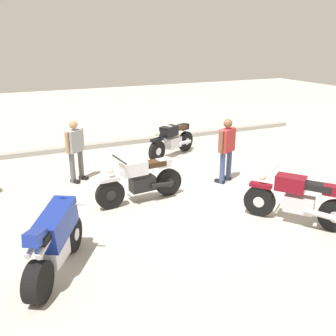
{
  "coord_description": "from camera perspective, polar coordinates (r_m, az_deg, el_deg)",
  "views": [
    {
      "loc": [
        -3.96,
        -7.5,
        3.5
      ],
      "look_at": [
        -0.61,
        -0.28,
        0.75
      ],
      "focal_mm": 40.46,
      "sensor_mm": 36.0,
      "label": 1
    }
  ],
  "objects": [
    {
      "name": "person_in_gray_shirt",
      "position": [
        9.78,
        -13.8,
        2.98
      ],
      "size": [
        0.56,
        0.49,
        1.57
      ],
      "rotation": [
        0.0,
        0.0,
        5.32
      ],
      "color": "#59595B",
      "rests_on": "ground"
    },
    {
      "name": "curb_edge",
      "position": [
        13.18,
        -6.54,
        3.89
      ],
      "size": [
        14.0,
        0.3,
        0.15
      ],
      "primitive_type": "cube",
      "color": "#9C978F",
      "rests_on": "ground"
    },
    {
      "name": "motorcycle_silver_cruiser",
      "position": [
        8.39,
        -4.11,
        -1.77
      ],
      "size": [
        2.09,
        0.7,
        1.09
      ],
      "rotation": [
        0.0,
        0.0,
        3.24
      ],
      "color": "black",
      "rests_on": "ground"
    },
    {
      "name": "ground_plane",
      "position": [
        9.17,
        2.73,
        -3.38
      ],
      "size": [
        40.0,
        40.0,
        0.0
      ],
      "primitive_type": "plane",
      "color": "#B7B2A8"
    },
    {
      "name": "motorcycle_blue_sportbike",
      "position": [
        6.13,
        -16.61,
        -10.12
      ],
      "size": [
        1.17,
        1.77,
        1.14
      ],
      "rotation": [
        0.0,
        0.0,
        1.03
      ],
      "color": "black",
      "rests_on": "ground"
    },
    {
      "name": "motorcycle_black_cruiser",
      "position": [
        11.68,
        0.66,
        4.3
      ],
      "size": [
        1.92,
        1.06,
        1.09
      ],
      "rotation": [
        0.0,
        0.0,
        3.61
      ],
      "color": "black",
      "rests_on": "ground"
    },
    {
      "name": "person_in_red_shirt",
      "position": [
        9.53,
        8.82,
        3.15
      ],
      "size": [
        0.61,
        0.46,
        1.63
      ],
      "rotation": [
        0.0,
        0.0,
        2.02
      ],
      "color": "#384772",
      "rests_on": "ground"
    },
    {
      "name": "motorcycle_maroon_cruiser",
      "position": [
        7.81,
        18.93,
        -4.45
      ],
      "size": [
        1.35,
        1.74,
        1.09
      ],
      "rotation": [
        0.0,
        0.0,
        2.21
      ],
      "color": "black",
      "rests_on": "ground"
    }
  ]
}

